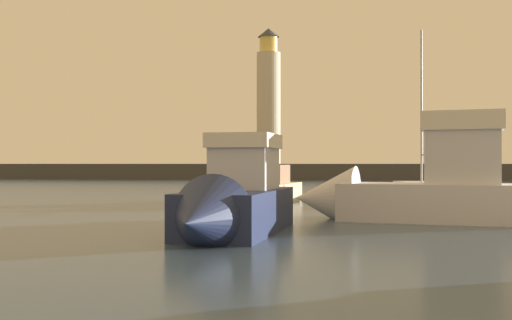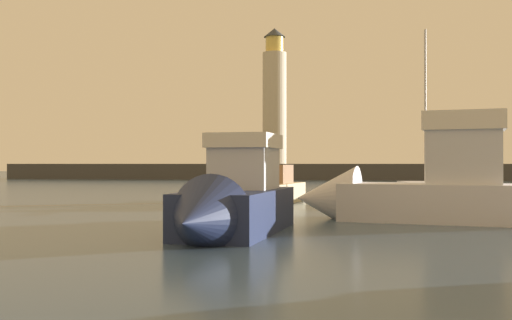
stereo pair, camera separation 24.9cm
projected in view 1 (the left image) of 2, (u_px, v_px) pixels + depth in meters
ground_plane at (281, 195)px, 40.52m from camera, size 227.03×227.03×0.00m
breakwater at (311, 172)px, 77.98m from camera, size 83.74×4.17×2.04m
lighthouse at (269, 100)px, 78.83m from camera, size 3.10×3.10×17.62m
motorboat_0 at (408, 188)px, 21.98m from camera, size 8.83×4.10×4.38m
motorboat_1 at (230, 202)px, 17.24m from camera, size 2.93×7.62×3.38m
motorboat_2 at (259, 192)px, 30.45m from camera, size 3.51×8.15×2.54m
sailboat_moored at (425, 192)px, 32.01m from camera, size 2.86×6.98×9.27m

